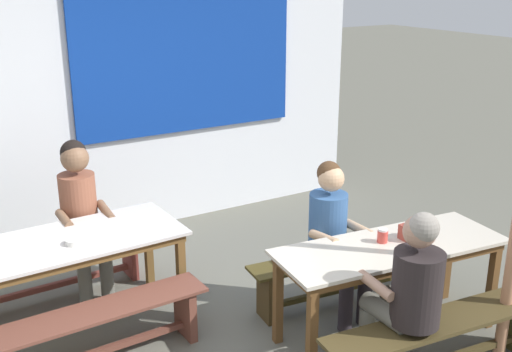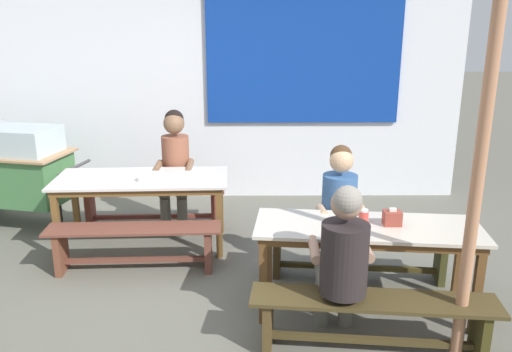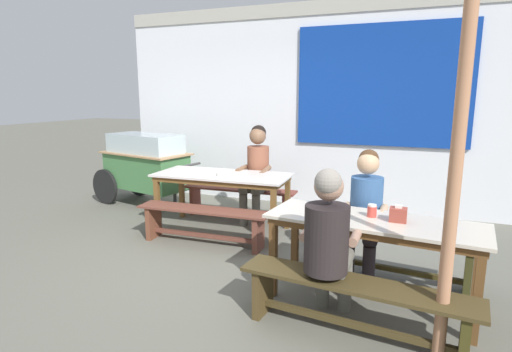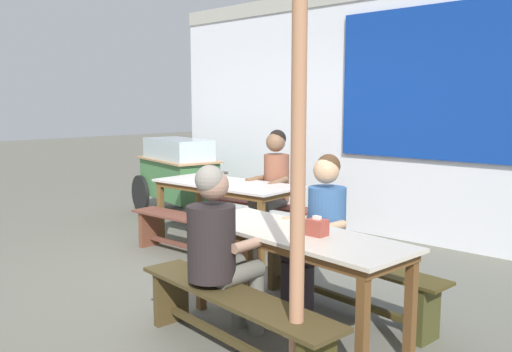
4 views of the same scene
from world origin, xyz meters
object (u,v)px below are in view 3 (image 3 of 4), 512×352
Objects in this scene: food_cart at (145,163)px; tissue_box at (398,215)px; dining_table_far at (222,179)px; bench_far_front at (203,221)px; person_right_near_table at (365,208)px; condiment_jar at (372,211)px; wooden_support_post at (454,187)px; person_center_facing at (257,167)px; person_near_front at (328,238)px; dining_table_near at (373,229)px; bench_near_front at (353,300)px; soup_bowl at (222,174)px; bench_near_back at (384,249)px; bench_far_back at (239,198)px.

food_cart is 4.29m from tissue_box.
bench_far_front is (0.02, -0.56, -0.38)m from dining_table_far.
dining_table_far is 12.88× the size of tissue_box.
food_cart is 3.81m from person_right_near_table.
wooden_support_post is (0.53, -0.69, 0.39)m from condiment_jar.
person_near_front is at bearing -57.25° from person_center_facing.
dining_table_near is 16.97× the size of condiment_jar.
dining_table_far is at bearing 134.47° from person_near_front.
bench_near_front is 1.39× the size of person_near_front.
person_center_facing is at bearing 125.31° from bench_near_front.
wooden_support_post is at bearing -36.31° from soup_bowl.
dining_table_far is at bearing 136.34° from bench_near_front.
soup_bowl reaches higher than bench_near_front.
bench_near_back is 1.55m from wooden_support_post.
dining_table_far reaches higher than bench_far_front.
bench_far_back is 0.96× the size of bench_near_back.
dining_table_near is 0.67m from bench_near_front.
dining_table_near is 2.49m from person_center_facing.
person_center_facing is at bearing 132.70° from wooden_support_post.
bench_near_back is 1.39× the size of person_near_front.
bench_far_back is at bearing 170.09° from person_center_facing.
food_cart is 13.74× the size of tissue_box.
person_near_front is at bearing 168.28° from wooden_support_post.
bench_near_front is at bearing -42.58° from soup_bowl.
bench_far_front is 1.89m from person_right_near_table.
person_center_facing is (-1.72, 1.79, 0.10)m from dining_table_near.
dining_table_far is 1.42× the size of person_near_front.
bench_near_back is 1.30× the size of person_center_facing.
bench_near_front is at bearing -50.90° from bench_far_back.
condiment_jar is at bearing -27.32° from food_cart.
person_right_near_table is at bearing -39.13° from person_center_facing.
bench_near_front is 1.12m from person_right_near_table.
person_center_facing is 10.16× the size of soup_bowl.
bench_far_front is at bearing 146.11° from bench_near_front.
bench_near_back is at bearing 80.44° from condiment_jar.
bench_near_front is at bearing -54.69° from person_center_facing.
food_cart reaches higher than tissue_box.
bench_near_back is (2.02, -0.17, 0.00)m from bench_far_front.
person_center_facing is (-1.66, 2.35, 0.46)m from bench_near_front.
person_right_near_table is 0.93× the size of person_center_facing.
dining_table_near is at bearing -27.98° from food_cart.
bench_far_front is at bearing 161.30° from condiment_jar.
bench_near_back is at bearing -20.44° from food_cart.
food_cart is at bearing 157.71° from person_right_near_table.
person_right_near_table reaches higher than bench_near_back.
soup_bowl is (-2.00, 0.62, 0.47)m from bench_near_back.
dining_table_near is at bearing -96.04° from bench_near_back.
bench_near_back is at bearing -17.18° from soup_bowl.
bench_far_back is at bearing 135.56° from wooden_support_post.
bench_far_front is 2.32m from tissue_box.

